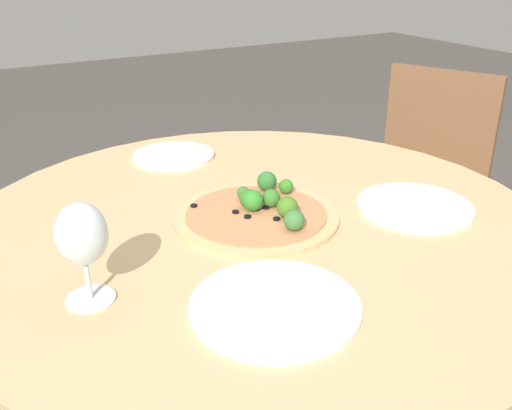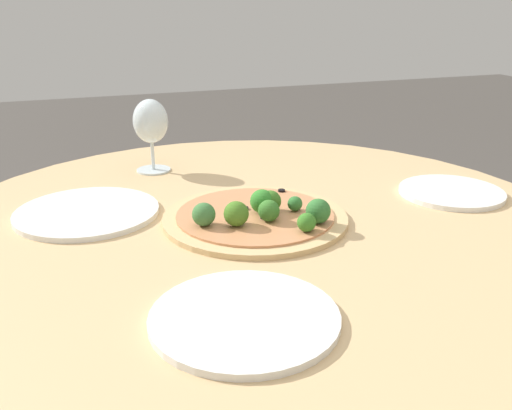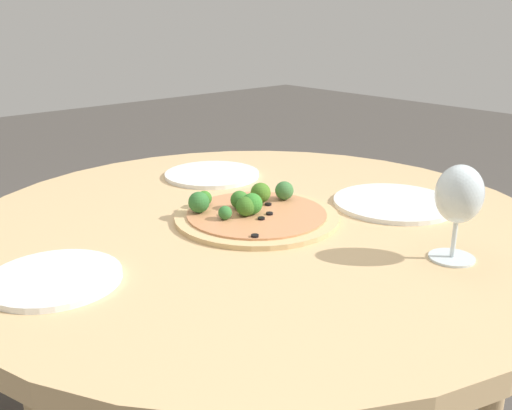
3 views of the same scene
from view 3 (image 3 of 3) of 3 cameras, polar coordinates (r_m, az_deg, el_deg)
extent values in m
cylinder|color=tan|center=(1.16, 0.08, -2.27)|extent=(1.19, 1.19, 0.04)
cylinder|color=tan|center=(1.42, 22.65, -16.95)|extent=(0.05, 0.05, 0.72)
cylinder|color=tan|center=(1.46, -21.62, -15.61)|extent=(0.05, 0.05, 0.72)
cylinder|color=tan|center=(1.79, 1.04, -7.56)|extent=(0.05, 0.05, 0.72)
cylinder|color=brown|center=(1.90, -18.35, -12.04)|extent=(0.04, 0.04, 0.42)
cylinder|color=tan|center=(1.15, 0.00, -1.18)|extent=(0.33, 0.33, 0.01)
cylinder|color=tan|center=(1.15, 0.00, -0.85)|extent=(0.28, 0.28, 0.00)
sphere|color=#447522|center=(1.20, 0.46, 1.24)|extent=(0.04, 0.04, 0.04)
sphere|color=#3C7139|center=(1.22, 2.85, 1.46)|extent=(0.04, 0.04, 0.04)
sphere|color=#367128|center=(1.16, -1.66, 0.52)|extent=(0.04, 0.04, 0.04)
sphere|color=#316E30|center=(1.15, -5.73, 0.27)|extent=(0.04, 0.04, 0.04)
sphere|color=#317131|center=(1.11, -3.10, -0.77)|extent=(0.03, 0.03, 0.03)
sphere|color=#377725|center=(1.19, -5.19, 0.68)|extent=(0.03, 0.03, 0.03)
sphere|color=#32802A|center=(1.13, -0.50, 0.16)|extent=(0.04, 0.04, 0.04)
sphere|color=#396E22|center=(1.12, -1.05, -0.12)|extent=(0.04, 0.04, 0.04)
cylinder|color=black|center=(1.16, -1.09, -0.40)|extent=(0.01, 0.01, 0.00)
cylinder|color=black|center=(1.02, -0.12, -3.09)|extent=(0.01, 0.01, 0.00)
cylinder|color=black|center=(1.11, 0.53, -1.35)|extent=(0.01, 0.01, 0.00)
cylinder|color=black|center=(1.14, 1.36, -0.86)|extent=(0.01, 0.01, 0.00)
cylinder|color=black|center=(1.19, 1.23, 0.08)|extent=(0.01, 0.01, 0.00)
cylinder|color=black|center=(1.15, -0.58, -0.68)|extent=(0.01, 0.01, 0.00)
cylinder|color=silver|center=(1.03, 18.98, -5.01)|extent=(0.08, 0.08, 0.00)
cylinder|color=silver|center=(1.01, 19.18, -3.28)|extent=(0.01, 0.01, 0.06)
ellipsoid|color=silver|center=(0.99, 19.68, 1.04)|extent=(0.08, 0.08, 0.10)
cylinder|color=white|center=(0.95, -19.54, -6.92)|extent=(0.21, 0.21, 0.01)
cylinder|color=white|center=(1.45, -4.41, 3.07)|extent=(0.24, 0.24, 0.01)
cylinder|color=white|center=(1.27, 13.65, 0.23)|extent=(0.26, 0.26, 0.01)
camera|label=1|loc=(1.63, 40.55, 18.25)|focal=40.00mm
camera|label=2|loc=(1.99, -10.80, 18.10)|focal=40.00mm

